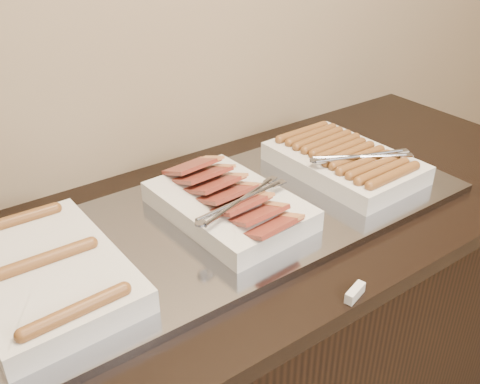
{
  "coord_description": "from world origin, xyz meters",
  "views": [
    {
      "loc": [
        -0.58,
        1.26,
        1.59
      ],
      "look_at": [
        0.05,
        2.13,
        0.97
      ],
      "focal_mm": 40.0,
      "sensor_mm": 36.0,
      "label": 1
    }
  ],
  "objects_px": {
    "warming_tray": "(226,219)",
    "dish_right": "(345,160)",
    "dish_left": "(45,273)",
    "dish_center": "(229,204)",
    "counter": "(225,360)"
  },
  "relations": [
    {
      "from": "counter",
      "to": "dish_left",
      "type": "height_order",
      "value": "dish_left"
    },
    {
      "from": "dish_center",
      "to": "warming_tray",
      "type": "bearing_deg",
      "value": 149.84
    },
    {
      "from": "dish_left",
      "to": "dish_center",
      "type": "height_order",
      "value": "dish_center"
    },
    {
      "from": "counter",
      "to": "dish_center",
      "type": "relative_size",
      "value": 5.17
    },
    {
      "from": "warming_tray",
      "to": "dish_right",
      "type": "xyz_separation_m",
      "value": [
        0.38,
        -0.0,
        0.04
      ]
    },
    {
      "from": "warming_tray",
      "to": "dish_left",
      "type": "distance_m",
      "value": 0.42
    },
    {
      "from": "counter",
      "to": "warming_tray",
      "type": "distance_m",
      "value": 0.46
    },
    {
      "from": "counter",
      "to": "dish_center",
      "type": "height_order",
      "value": "dish_center"
    },
    {
      "from": "counter",
      "to": "warming_tray",
      "type": "xyz_separation_m",
      "value": [
        0.01,
        0.0,
        0.46
      ]
    },
    {
      "from": "warming_tray",
      "to": "dish_right",
      "type": "distance_m",
      "value": 0.39
    },
    {
      "from": "warming_tray",
      "to": "dish_right",
      "type": "bearing_deg",
      "value": -0.49
    },
    {
      "from": "counter",
      "to": "dish_left",
      "type": "bearing_deg",
      "value": 180.0
    },
    {
      "from": "warming_tray",
      "to": "dish_center",
      "type": "bearing_deg",
      "value": -26.78
    },
    {
      "from": "counter",
      "to": "dish_right",
      "type": "xyz_separation_m",
      "value": [
        0.39,
        -0.0,
        0.5
      ]
    },
    {
      "from": "dish_center",
      "to": "dish_right",
      "type": "height_order",
      "value": "dish_center"
    }
  ]
}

